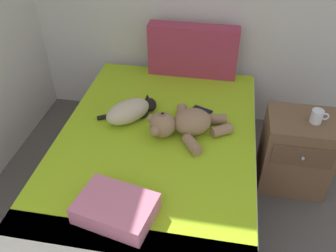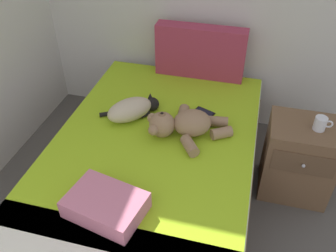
# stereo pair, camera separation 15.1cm
# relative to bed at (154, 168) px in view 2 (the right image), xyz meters

# --- Properties ---
(bed) EXTENTS (1.38, 2.05, 0.53)m
(bed) POSITION_rel_bed_xyz_m (0.00, 0.00, 0.00)
(bed) COLOR brown
(bed) RESTS_ON ground_plane
(patterned_cushion) EXTENTS (0.74, 0.14, 0.43)m
(patterned_cushion) POSITION_rel_bed_xyz_m (0.13, 0.93, 0.48)
(patterned_cushion) COLOR #A5334C
(patterned_cushion) RESTS_ON bed
(cat) EXTENTS (0.41, 0.38, 0.15)m
(cat) POSITION_rel_bed_xyz_m (-0.22, 0.21, 0.34)
(cat) COLOR #C6B293
(cat) RESTS_ON bed
(teddy_bear) EXTENTS (0.59, 0.49, 0.19)m
(teddy_bear) POSITION_rel_bed_xyz_m (0.18, 0.12, 0.35)
(teddy_bear) COLOR #937051
(teddy_bear) RESTS_ON bed
(cell_phone) EXTENTS (0.16, 0.12, 0.01)m
(cell_phone) POSITION_rel_bed_xyz_m (0.28, 0.39, 0.27)
(cell_phone) COLOR black
(cell_phone) RESTS_ON bed
(throw_pillow) EXTENTS (0.45, 0.36, 0.11)m
(throw_pillow) POSITION_rel_bed_xyz_m (-0.08, -0.63, 0.32)
(throw_pillow) COLOR #D1728C
(throw_pillow) RESTS_ON bed
(nightstand) EXTENTS (0.48, 0.42, 0.60)m
(nightstand) POSITION_rel_bed_xyz_m (0.99, 0.31, 0.04)
(nightstand) COLOR brown
(nightstand) RESTS_ON ground_plane
(mug) EXTENTS (0.12, 0.08, 0.09)m
(mug) POSITION_rel_bed_xyz_m (1.06, 0.30, 0.39)
(mug) COLOR silver
(mug) RESTS_ON nightstand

